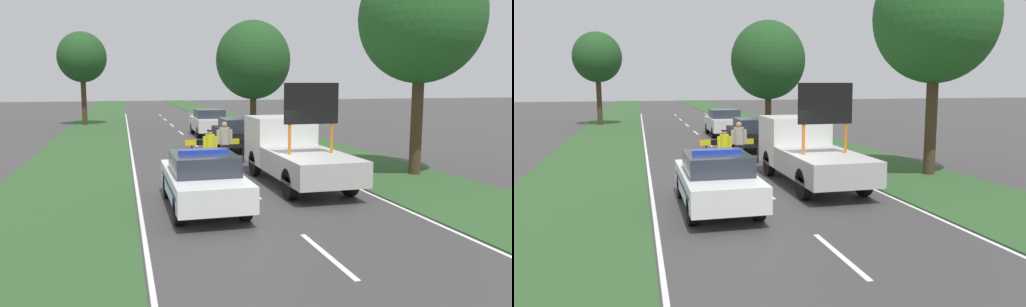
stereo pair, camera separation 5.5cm
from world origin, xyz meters
The scene contains 17 objects.
ground_plane centered at (0.00, 0.00, 0.00)m, with size 160.00×160.00×0.00m, color #3D3A3A.
lane_markings centered at (0.00, 11.54, 0.00)m, with size 6.84×60.16×0.01m.
grass_verge_left centered at (-5.57, 20.00, 0.01)m, with size 4.20×120.00×0.03m.
grass_verge_right centered at (5.57, 20.00, 0.01)m, with size 4.20×120.00×0.03m.
police_car centered at (-1.74, -0.45, 0.77)m, with size 1.84×4.74×1.59m.
work_truck centered at (1.74, 2.34, 1.07)m, with size 2.10×6.12×3.31m.
road_barrier centered at (-0.02, 6.52, 0.84)m, with size 2.65×0.08×1.03m.
police_officer centered at (-0.54, 5.34, 0.93)m, with size 0.56×0.36×1.56m.
pedestrian_civilian centered at (0.14, 5.92, 1.05)m, with size 0.64×0.41×1.78m.
traffic_cone_near_police centered at (-2.05, 3.27, 0.32)m, with size 0.47×0.47×0.65m.
traffic_cone_centre_front centered at (-0.13, 4.15, 0.29)m, with size 0.42×0.42×0.58m.
traffic_cone_near_truck centered at (2.00, 6.01, 0.34)m, with size 0.49×0.49×0.68m.
queued_car_sedan_black centered at (1.79, 10.88, 0.80)m, with size 1.79×4.64×1.54m.
queued_car_van_white centered at (1.55, 17.82, 0.84)m, with size 1.94×4.44×1.65m.
roadside_tree_near_left centered at (6.45, 2.42, 5.53)m, with size 4.33×4.33×7.83m.
roadside_tree_near_right centered at (-6.57, 27.91, 5.22)m, with size 3.69×3.69×7.19m.
roadside_tree_mid_left centered at (4.96, 19.81, 4.81)m, with size 5.03×5.03×7.46m.
Camera 1 is at (-3.74, -13.30, 3.31)m, focal length 35.00 mm.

